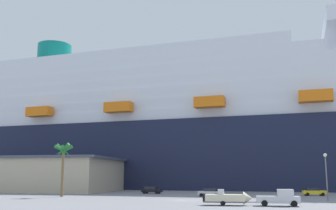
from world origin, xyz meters
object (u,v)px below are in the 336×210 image
at_px(cruise_ship, 139,132).
at_px(small_boat_on_trailer, 230,198).
at_px(palm_tree, 63,154).
at_px(parked_car_silver_sedan, 210,192).
at_px(street_lamp, 326,170).
at_px(parked_car_yellow_taxi, 314,191).
at_px(parked_car_black_coupe, 152,190).
at_px(pickup_truck, 280,198).

height_order(cruise_ship, small_boat_on_trailer, cruise_ship).
height_order(small_boat_on_trailer, palm_tree, palm_tree).
xyz_separation_m(cruise_ship, parked_car_silver_sedan, (28.75, -45.81, -16.79)).
height_order(palm_tree, parked_car_silver_sedan, palm_tree).
bearing_deg(parked_car_silver_sedan, street_lamp, -23.74).
bearing_deg(parked_car_yellow_taxi, palm_tree, -162.09).
height_order(cruise_ship, street_lamp, cruise_ship).
height_order(palm_tree, parked_car_yellow_taxi, palm_tree).
distance_m(parked_car_black_coupe, parked_car_silver_sedan, 16.81).
height_order(pickup_truck, street_lamp, street_lamp).
bearing_deg(small_boat_on_trailer, street_lamp, 41.94).
distance_m(palm_tree, parked_car_silver_sedan, 29.13).
relative_size(palm_tree, street_lamp, 1.35).
bearing_deg(parked_car_black_coupe, palm_tree, -128.95).
bearing_deg(palm_tree, pickup_truck, -19.70).
relative_size(street_lamp, parked_car_yellow_taxi, 1.63).
distance_m(cruise_ship, parked_car_black_coupe, 42.96).
bearing_deg(parked_car_silver_sedan, parked_car_black_coupe, 147.42).
xyz_separation_m(small_boat_on_trailer, palm_tree, (-32.81, 14.47, 7.15)).
distance_m(small_boat_on_trailer, parked_car_black_coupe, 36.47).
distance_m(cruise_ship, small_boat_on_trailer, 77.47).
relative_size(pickup_truck, street_lamp, 0.76).
distance_m(street_lamp, parked_car_black_coupe, 38.64).
height_order(pickup_truck, parked_car_silver_sedan, pickup_truck).
xyz_separation_m(pickup_truck, parked_car_silver_sedan, (-12.09, 21.27, -0.21)).
height_order(palm_tree, parked_car_black_coupe, palm_tree).
distance_m(pickup_truck, parked_car_yellow_taxi, 30.21).
relative_size(cruise_ship, street_lamp, 35.92).
bearing_deg(small_boat_on_trailer, parked_car_yellow_taxi, 64.56).
distance_m(palm_tree, parked_car_yellow_taxi, 49.83).
bearing_deg(parked_car_black_coupe, parked_car_yellow_taxi, -1.81).
distance_m(parked_car_black_coupe, parked_car_yellow_taxi, 33.81).
bearing_deg(street_lamp, pickup_truck, -121.90).
height_order(street_lamp, parked_car_silver_sedan, street_lamp).
height_order(cruise_ship, parked_car_silver_sedan, cruise_ship).
bearing_deg(parked_car_yellow_taxi, parked_car_black_coupe, 178.19).
height_order(pickup_truck, palm_tree, palm_tree).
distance_m(pickup_truck, street_lamp, 15.26).
distance_m(pickup_truck, parked_car_silver_sedan, 24.47).
distance_m(small_boat_on_trailer, parked_car_silver_sedan, 22.34).
relative_size(cruise_ship, palm_tree, 26.54).
height_order(street_lamp, parked_car_black_coupe, street_lamp).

